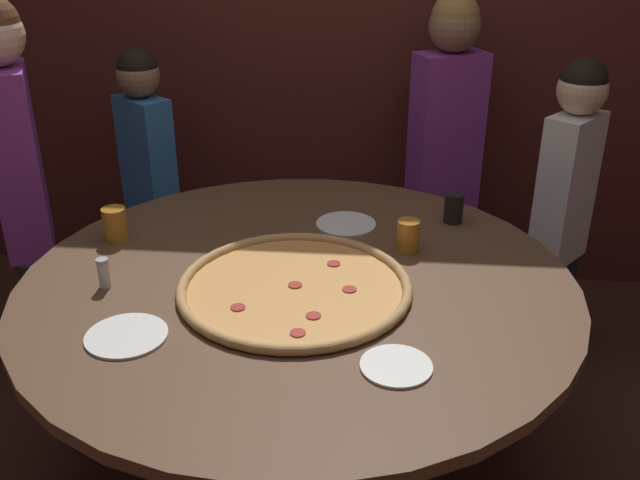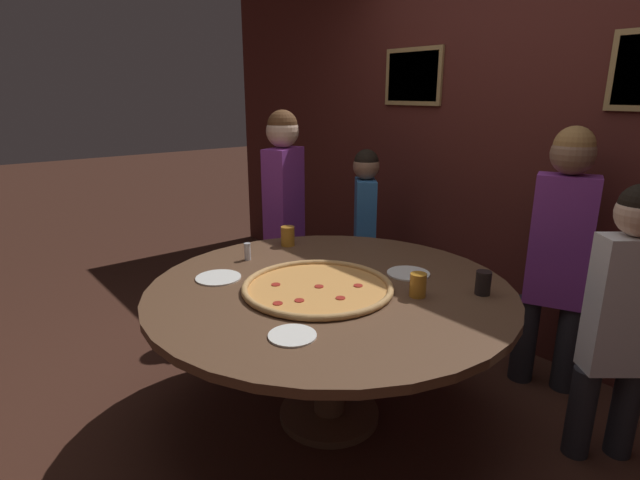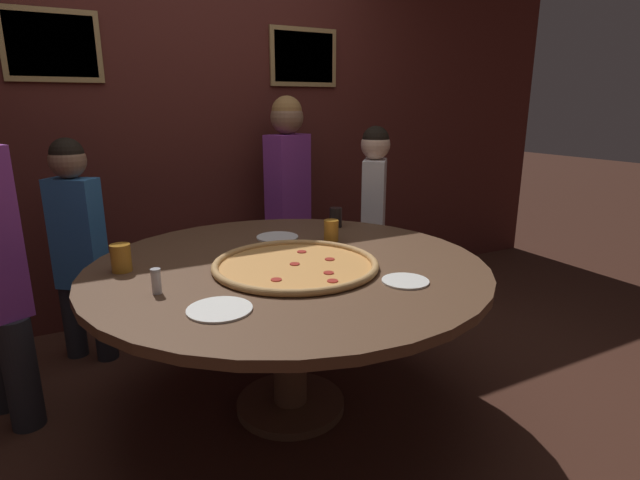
{
  "view_description": "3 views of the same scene",
  "coord_description": "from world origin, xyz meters",
  "views": [
    {
      "loc": [
        0.25,
        -1.97,
        1.84
      ],
      "look_at": [
        0.08,
        -0.07,
        0.91
      ],
      "focal_mm": 40.0,
      "sensor_mm": 36.0,
      "label": 1
    },
    {
      "loc": [
        1.73,
        -1.46,
        1.65
      ],
      "look_at": [
        -0.05,
        -0.02,
        0.96
      ],
      "focal_mm": 28.0,
      "sensor_mm": 36.0,
      "label": 2
    },
    {
      "loc": [
        -0.88,
        -1.95,
        1.43
      ],
      "look_at": [
        0.1,
        -0.12,
        0.86
      ],
      "focal_mm": 28.0,
      "sensor_mm": 36.0,
      "label": 3
    }
  ],
  "objects": [
    {
      "name": "diner_side_right",
      "position": [
        -0.81,
        1.01,
        0.71
      ],
      "size": [
        0.32,
        0.29,
        1.26
      ],
      "rotation": [
        0.0,
        0.0,
        2.47
      ],
      "color": "#232328",
      "rests_on": "ground_plane"
    },
    {
      "name": "white_plate_beside_cup",
      "position": [
        0.31,
        -0.45,
        0.74
      ],
      "size": [
        0.19,
        0.19,
        0.01
      ],
      "primitive_type": "cylinder",
      "color": "white",
      "rests_on": "dining_table"
    },
    {
      "name": "white_plate_far_back",
      "position": [
        0.13,
        0.42,
        0.74
      ],
      "size": [
        0.22,
        0.22,
        0.01
      ],
      "primitive_type": "cylinder",
      "color": "white",
      "rests_on": "dining_table"
    },
    {
      "name": "drink_cup_far_left",
      "position": [
        -0.67,
        0.23,
        0.8
      ],
      "size": [
        0.08,
        0.08,
        0.12
      ],
      "primitive_type": "cylinder",
      "color": "#BC7A23",
      "rests_on": "dining_table"
    },
    {
      "name": "condiment_shaker",
      "position": [
        -0.59,
        -0.11,
        0.79
      ],
      "size": [
        0.04,
        0.04,
        0.1
      ],
      "color": "silver",
      "rests_on": "dining_table"
    },
    {
      "name": "diner_centre_back",
      "position": [
        1.01,
        0.81,
        0.73
      ],
      "size": [
        0.29,
        0.32,
        1.29
      ],
      "rotation": [
        0.0,
        0.0,
        -2.25
      ],
      "color": "#232328",
      "rests_on": "ground_plane"
    },
    {
      "name": "diner_far_left",
      "position": [
        -1.17,
        0.55,
        0.87
      ],
      "size": [
        0.29,
        0.4,
        1.53
      ],
      "rotation": [
        0.0,
        0.0,
        2.01
      ],
      "color": "#232328",
      "rests_on": "ground_plane"
    },
    {
      "name": "white_plate_near_front",
      "position": [
        -0.43,
        -0.38,
        0.74
      ],
      "size": [
        0.23,
        0.23,
        0.01
      ],
      "primitive_type": "cylinder",
      "color": "white",
      "rests_on": "dining_table"
    },
    {
      "name": "ground_plane",
      "position": [
        0.0,
        0.0,
        0.0
      ],
      "size": [
        24.0,
        24.0,
        0.0
      ],
      "primitive_type": "plane",
      "color": "#422319"
    },
    {
      "name": "drink_cup_near_right",
      "position": [
        0.52,
        0.49,
        0.8
      ],
      "size": [
        0.07,
        0.07,
        0.11
      ],
      "primitive_type": "cylinder",
      "color": "black",
      "rests_on": "dining_table"
    },
    {
      "name": "drink_cup_far_right",
      "position": [
        0.35,
        0.23,
        0.8
      ],
      "size": [
        0.08,
        0.08,
        0.11
      ],
      "primitive_type": "cylinder",
      "color": "#BC7A23",
      "rests_on": "dining_table"
    },
    {
      "name": "giant_pizza",
      "position": [
        0.0,
        -0.08,
        0.75
      ],
      "size": [
        0.73,
        0.73,
        0.03
      ],
      "color": "#E0994C",
      "rests_on": "dining_table"
    },
    {
      "name": "back_wall",
      "position": [
        0.0,
        1.49,
        1.3
      ],
      "size": [
        6.4,
        0.08,
        2.6
      ],
      "color": "#4C1E19",
      "rests_on": "ground_plane"
    },
    {
      "name": "dining_table",
      "position": [
        0.0,
        0.0,
        0.63
      ],
      "size": [
        1.77,
        1.77,
        0.74
      ],
      "color": "brown",
      "rests_on": "ground_plane"
    },
    {
      "name": "diner_far_right",
      "position": [
        0.54,
        1.17,
        0.84
      ],
      "size": [
        0.39,
        0.28,
        1.48
      ],
      "rotation": [
        0.0,
        0.0,
        -2.71
      ],
      "color": "#232328",
      "rests_on": "ground_plane"
    }
  ]
}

